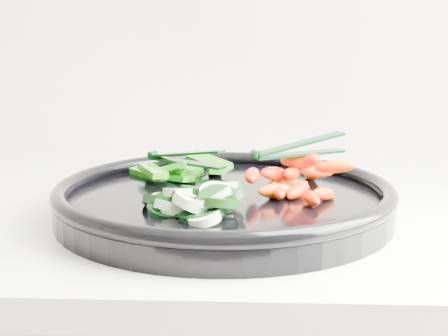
{
  "coord_description": "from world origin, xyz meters",
  "views": [
    {
      "loc": [
        0.71,
        0.95,
        1.13
      ],
      "look_at": [
        0.68,
        1.62,
        0.99
      ],
      "focal_mm": 50.0,
      "sensor_mm": 36.0,
      "label": 1
    }
  ],
  "objects": [
    {
      "name": "tong_pepper",
      "position": [
        0.63,
        1.7,
        0.98
      ],
      "size": [
        0.1,
        0.07,
        0.02
      ],
      "color": "black",
      "rests_on": "pepper_pile"
    },
    {
      "name": "cucumber_pile",
      "position": [
        0.65,
        1.55,
        0.96
      ],
      "size": [
        0.12,
        0.12,
        0.04
      ],
      "color": "black",
      "rests_on": "veggie_tray"
    },
    {
      "name": "carrot_pile",
      "position": [
        0.76,
        1.63,
        0.97
      ],
      "size": [
        0.12,
        0.16,
        0.05
      ],
      "color": "#F32E00",
      "rests_on": "veggie_tray"
    },
    {
      "name": "pepper_pile",
      "position": [
        0.62,
        1.7,
        0.96
      ],
      "size": [
        0.13,
        0.12,
        0.04
      ],
      "color": "#136C0A",
      "rests_on": "veggie_tray"
    },
    {
      "name": "tong_carrot",
      "position": [
        0.76,
        1.63,
        1.0
      ],
      "size": [
        0.11,
        0.06,
        0.02
      ],
      "color": "black",
      "rests_on": "carrot_pile"
    },
    {
      "name": "veggie_tray",
      "position": [
        0.68,
        1.62,
        0.95
      ],
      "size": [
        0.42,
        0.42,
        0.04
      ],
      "color": "black",
      "rests_on": "counter"
    }
  ]
}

